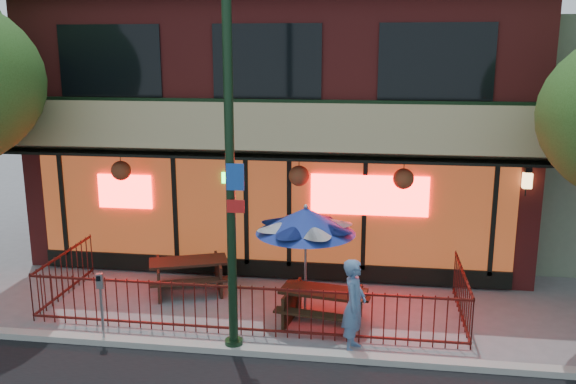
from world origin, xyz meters
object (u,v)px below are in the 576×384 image
Objects in this scene: picnic_table_right at (323,302)px; parking_meter_near at (101,296)px; street_light at (230,178)px; patio_umbrella at (306,221)px; pedestrian at (354,305)px; picnic_table_left at (189,271)px.

picnic_table_right is 4.17m from parking_meter_near.
street_light is 5.19× the size of parking_meter_near.
patio_umbrella is (-0.41, 0.49, 1.48)m from picnic_table_right.
street_light is 3.14m from pedestrian.
picnic_table_left is at bearing 72.77° from parking_meter_near.
parking_meter_near is at bearing -151.81° from patio_umbrella.
patio_umbrella is at bearing 129.65° from picnic_table_right.
picnic_table_left is at bearing 164.57° from patio_umbrella.
picnic_table_left is 0.89× the size of patio_umbrella.
picnic_table_left is 3.33m from picnic_table_right.
picnic_table_left reaches higher than picnic_table_right.
pedestrian is at bearing -57.51° from picnic_table_right.
street_light reaches higher than picnic_table_right.
picnic_table_left is 3.15m from patio_umbrella.
parking_meter_near is (-3.50, -1.87, -1.03)m from patio_umbrella.
patio_umbrella reaches higher than picnic_table_left.
picnic_table_right is at bearing -21.76° from picnic_table_left.
street_light is 4.12× the size of pedestrian.
street_light is at bearing -57.61° from picnic_table_left.
pedestrian is at bearing -30.82° from picnic_table_left.
patio_umbrella is 1.69× the size of parking_meter_near.
picnic_table_right is at bearing 41.28° from street_light.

